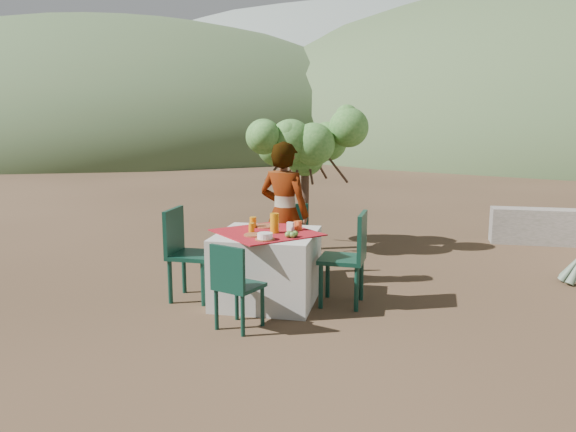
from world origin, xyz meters
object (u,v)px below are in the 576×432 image
Objects in this scene: chair_left at (185,249)px; shrub_tree at (310,151)px; person at (284,214)px; table at (267,267)px; chair_right at (350,254)px; chair_far at (291,237)px; chair_near at (235,283)px; juice_pitcher at (275,223)px.

chair_left is 0.54× the size of shrub_tree.
chair_left is at bearing 54.24° from person.
table is 1.32× the size of chair_right.
shrub_tree is at bearing 89.12° from table.
table is 1.00m from chair_far.
chair_near is 0.95m from juice_pitcher.
table is 0.87m from chair_near.
chair_left is (-0.88, -0.09, 0.17)m from table.
table is at bearing 101.48° from person.
chair_near is at bearing -133.30° from chair_left.
chair_right is (0.88, 0.07, 0.17)m from table.
chair_far is 1.44m from chair_left.
chair_far is at bearing -88.82° from shrub_tree.
shrub_tree reaches higher than person.
chair_left is (-0.95, -1.08, 0.05)m from chair_far.
chair_left is at bearing -176.32° from juice_pitcher.
juice_pitcher is (0.04, -0.67, 0.02)m from person.
chair_near is 0.49× the size of person.
chair_right reaches higher than juice_pitcher.
shrub_tree reaches higher than juice_pitcher.
chair_near is at bearing -92.25° from shrub_tree.
person reaches higher than chair_far.
juice_pitcher is (0.02, -1.02, 0.37)m from chair_far.
chair_right is 4.79× the size of juice_pitcher.
chair_far is 1.08m from juice_pitcher.
shrub_tree is at bearing -71.34° from chair_near.
juice_pitcher is (0.19, 0.83, 0.41)m from chair_near.
person reaches higher than juice_pitcher.
chair_right is at bearing -84.02° from chair_left.
chair_left is 1.03m from juice_pitcher.
chair_far is at bearing 86.03° from table.
juice_pitcher is at bearing -16.27° from table.
table is at bearing 163.73° from juice_pitcher.
chair_left is 0.59× the size of person.
chair_far is at bearing -40.51° from chair_left.
chair_left is (-0.79, 0.77, 0.10)m from chair_near.
chair_far reaches higher than chair_near.
chair_far is 4.34× the size of juice_pitcher.
chair_left is at bearing -143.76° from chair_far.
table is 0.49m from juice_pitcher.
table is at bearing -83.29° from chair_left.
chair_far is at bearing -135.65° from chair_right.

